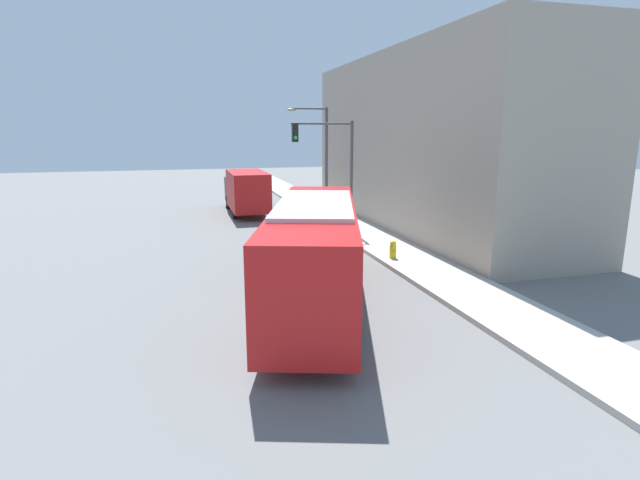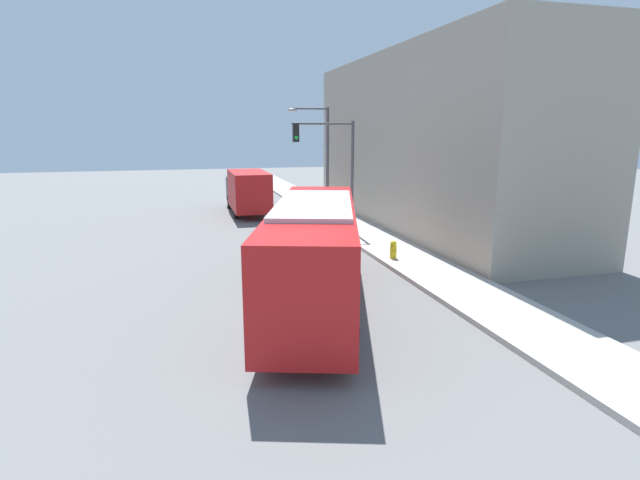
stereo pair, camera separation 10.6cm
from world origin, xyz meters
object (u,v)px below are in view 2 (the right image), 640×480
object	(u,v)px
parking_meter	(348,216)
street_lamp	(322,152)
delivery_truck	(247,190)
traffic_light_pole	(333,157)
city_bus	(314,246)
fire_hydrant	(393,249)
pedestrian_near_corner	(344,206)

from	to	relation	value
parking_meter	street_lamp	size ratio (longest dim) A/B	0.18
delivery_truck	traffic_light_pole	distance (m)	9.43
traffic_light_pole	city_bus	bearing A→B (deg)	-109.70
fire_hydrant	parking_meter	xyz separation A→B (m)	(0.00, 6.03, 0.43)
pedestrian_near_corner	delivery_truck	bearing A→B (deg)	133.97
street_lamp	traffic_light_pole	bearing A→B (deg)	-99.28
traffic_light_pole	street_lamp	size ratio (longest dim) A/B	0.87
city_bus	traffic_light_pole	size ratio (longest dim) A/B	1.92
city_bus	delivery_truck	world-z (taller)	city_bus
pedestrian_near_corner	fire_hydrant	bearing A→B (deg)	-94.65
fire_hydrant	traffic_light_pole	size ratio (longest dim) A/B	0.13
city_bus	fire_hydrant	distance (m)	6.42
fire_hydrant	parking_meter	world-z (taller)	parking_meter
delivery_truck	fire_hydrant	size ratio (longest dim) A/B	9.85
traffic_light_pole	pedestrian_near_corner	world-z (taller)	traffic_light_pole
traffic_light_pole	street_lamp	xyz separation A→B (m)	(0.82, 4.99, 0.06)
delivery_truck	fire_hydrant	distance (m)	15.00
parking_meter	street_lamp	world-z (taller)	street_lamp
city_bus	traffic_light_pole	world-z (taller)	traffic_light_pole
city_bus	delivery_truck	size ratio (longest dim) A/B	1.48
delivery_truck	parking_meter	world-z (taller)	delivery_truck
city_bus	fire_hydrant	size ratio (longest dim) A/B	14.62
city_bus	fire_hydrant	world-z (taller)	city_bus
delivery_truck	street_lamp	xyz separation A→B (m)	(4.23, -3.43, 2.60)
fire_hydrant	street_lamp	xyz separation A→B (m)	(-0.10, 10.90, 3.62)
street_lamp	pedestrian_near_corner	size ratio (longest dim) A/B	3.84
delivery_truck	street_lamp	world-z (taller)	street_lamp
delivery_truck	traffic_light_pole	world-z (taller)	traffic_light_pole
fire_hydrant	pedestrian_near_corner	xyz separation A→B (m)	(0.74, 9.07, 0.51)
delivery_truck	street_lamp	bearing A→B (deg)	-39.04
traffic_light_pole	parking_meter	bearing A→B (deg)	8.08
street_lamp	city_bus	bearing A→B (deg)	-106.39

